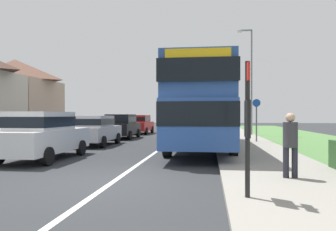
% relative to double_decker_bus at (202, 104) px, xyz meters
% --- Properties ---
extents(ground_plane, '(120.00, 120.00, 0.00)m').
position_rel_double_decker_bus_xyz_m(ground_plane, '(-1.96, -7.82, -2.14)').
color(ground_plane, '#2D3033').
extents(lane_marking_centre, '(0.14, 60.00, 0.01)m').
position_rel_double_decker_bus_xyz_m(lane_marking_centre, '(-1.96, 0.18, -2.14)').
color(lane_marking_centre, silver).
rests_on(lane_marking_centre, ground_plane).
extents(pavement_near_side, '(3.20, 68.00, 0.12)m').
position_rel_double_decker_bus_xyz_m(pavement_near_side, '(2.24, -1.82, -2.08)').
color(pavement_near_side, gray).
rests_on(pavement_near_side, ground_plane).
extents(double_decker_bus, '(2.80, 11.38, 3.70)m').
position_rel_double_decker_bus_xyz_m(double_decker_bus, '(0.00, 0.00, 0.00)').
color(double_decker_bus, '#284C93').
rests_on(double_decker_bus, ground_plane).
extents(parked_car_white, '(1.92, 4.38, 1.73)m').
position_rel_double_decker_bus_xyz_m(parked_car_white, '(-5.63, -4.44, -1.20)').
color(parked_car_white, silver).
rests_on(parked_car_white, ground_plane).
extents(parked_car_silver, '(1.99, 4.06, 1.58)m').
position_rel_double_decker_bus_xyz_m(parked_car_silver, '(-5.70, 1.00, -1.27)').
color(parked_car_silver, '#B7B7BC').
rests_on(parked_car_silver, ground_plane).
extents(parked_car_black, '(1.97, 4.07, 1.66)m').
position_rel_double_decker_bus_xyz_m(parked_car_black, '(-5.64, 6.11, -1.23)').
color(parked_car_black, black).
rests_on(parked_car_black, ground_plane).
extents(parked_car_red, '(1.96, 4.39, 1.61)m').
position_rel_double_decker_bus_xyz_m(parked_car_red, '(-5.63, 11.71, -1.25)').
color(parked_car_red, '#B21E1E').
rests_on(parked_car_red, ground_plane).
extents(pedestrian_at_stop, '(0.34, 0.34, 1.67)m').
position_rel_double_decker_bus_xyz_m(pedestrian_at_stop, '(2.27, -7.42, -1.17)').
color(pedestrian_at_stop, '#23232D').
rests_on(pedestrian_at_stop, ground_plane).
extents(bus_stop_sign, '(0.09, 0.52, 2.60)m').
position_rel_double_decker_bus_xyz_m(bus_stop_sign, '(1.04, -9.40, -0.60)').
color(bus_stop_sign, black).
rests_on(bus_stop_sign, ground_plane).
extents(cycle_route_sign, '(0.44, 0.08, 2.52)m').
position_rel_double_decker_bus_xyz_m(cycle_route_sign, '(3.00, 3.28, -0.72)').
color(cycle_route_sign, slate).
rests_on(cycle_route_sign, ground_plane).
extents(street_lamp_mid, '(1.14, 0.20, 8.12)m').
position_rel_double_decker_bus_xyz_m(street_lamp_mid, '(3.44, 9.68, 2.47)').
color(street_lamp_mid, slate).
rests_on(street_lamp_mid, ground_plane).
extents(street_lamp_far, '(1.14, 0.20, 7.43)m').
position_rel_double_decker_bus_xyz_m(street_lamp_far, '(3.37, 26.84, 2.12)').
color(street_lamp_far, slate).
rests_on(street_lamp_far, ground_plane).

